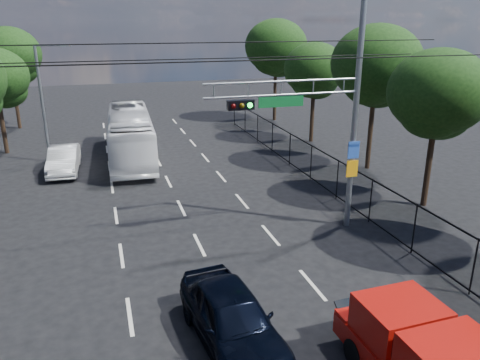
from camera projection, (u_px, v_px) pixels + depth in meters
name	position (u px, v px, depth m)	size (l,w,h in m)	color
lane_markings	(174.00, 194.00, 23.87)	(6.12, 38.00, 0.01)	beige
signal_mast	(328.00, 106.00, 18.20)	(6.43, 0.39, 9.50)	slate
streetlight_left	(45.00, 99.00, 28.09)	(2.09, 0.22, 7.08)	slate
utility_wires	(189.00, 54.00, 16.86)	(22.00, 5.04, 0.74)	black
fence_right	(326.00, 172.00, 23.99)	(0.06, 34.03, 2.00)	black
tree_right_b	(438.00, 99.00, 20.84)	(4.50, 4.50, 7.31)	black
tree_right_c	(376.00, 70.00, 26.21)	(5.10, 5.10, 8.29)	black
tree_right_d	(314.00, 74.00, 32.72)	(4.32, 4.32, 7.02)	black
tree_right_e	(276.00, 51.00, 39.66)	(5.28, 5.28, 8.58)	black
tree_left_e	(10.00, 59.00, 36.65)	(4.92, 4.92, 7.99)	black
navy_hatchback	(232.00, 318.00, 12.58)	(1.90, 4.73, 1.61)	black
white_bus	(130.00, 135.00, 29.56)	(2.57, 10.96, 3.05)	white
white_van	(64.00, 160.00, 27.05)	(1.57, 4.51, 1.49)	silver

